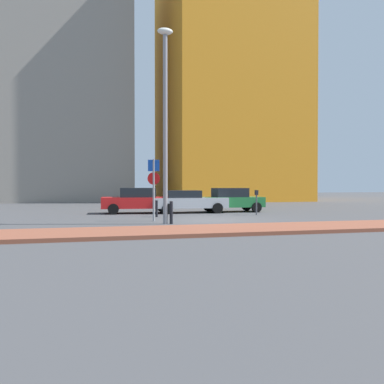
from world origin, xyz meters
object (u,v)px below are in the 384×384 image
street_lamp (165,112)px  traffic_bollard_mid (171,213)px  traffic_bollard_near (157,209)px  parked_car_silver (188,201)px  parked_car_green (231,199)px  parking_sign_post (154,182)px  parking_meter (256,199)px  parked_car_red (138,200)px

street_lamp → traffic_bollard_mid: bearing=-15.2°
traffic_bollard_near → parked_car_silver: bearing=48.3°
parked_car_green → street_lamp: (-5.69, -7.06, 4.22)m
parking_sign_post → parking_meter: (6.41, 2.49, -0.95)m
parked_car_silver → parking_meter: bearing=-40.0°
parking_meter → traffic_bollard_near: parking_meter is taller
parked_car_red → parked_car_green: bearing=-2.2°
parking_sign_post → traffic_bollard_near: bearing=77.3°
parked_car_silver → parked_car_green: 2.91m
traffic_bollard_near → parked_car_green: bearing=28.7°
parked_car_red → traffic_bollard_near: 3.25m
parked_car_red → parking_sign_post: bearing=-89.8°
parking_meter → street_lamp: (-6.14, -4.06, 4.09)m
parked_car_green → street_lamp: 10.00m
parked_car_green → traffic_bollard_mid: bearing=-127.3°
parked_car_green → parking_sign_post: (-5.95, -5.49, 1.09)m
parked_car_green → parking_meter: 3.04m
parking_sign_post → street_lamp: (0.27, -1.58, 3.14)m
street_lamp → traffic_bollard_mid: (0.26, -0.07, -4.51)m
parking_sign_post → traffic_bollard_mid: bearing=-72.4°
parked_car_silver → traffic_bollard_mid: size_ratio=4.53×
parking_sign_post → parked_car_green: bearing=42.7°
parked_car_silver → parked_car_green: size_ratio=1.17×
traffic_bollard_mid → traffic_bollard_near: bearing=89.3°
parking_meter → parked_car_green: bearing=98.7°
parked_car_red → parked_car_silver: size_ratio=1.00×
parked_car_green → street_lamp: size_ratio=0.45×
parking_sign_post → parked_car_red: bearing=90.2°
parking_meter → traffic_bollard_mid: 7.21m
traffic_bollard_near → traffic_bollard_mid: (-0.05, -4.18, 0.06)m
parked_car_silver → parked_car_green: parked_car_green is taller
parked_car_silver → traffic_bollard_mid: (-2.52, -6.96, -0.23)m
parking_meter → parking_sign_post: bearing=-158.8°
parking_sign_post → parking_meter: 6.94m
parked_car_green → parking_meter: bearing=-81.3°
parked_car_green → traffic_bollard_mid: (-5.43, -7.13, -0.29)m
parked_car_green → street_lamp: street_lamp is taller
parked_car_green → traffic_bollard_mid: parked_car_green is taller
parked_car_red → parked_car_silver: 3.09m
parking_meter → street_lamp: bearing=-146.5°
parked_car_red → traffic_bollard_mid: size_ratio=4.52×
street_lamp → parked_car_red: bearing=92.2°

